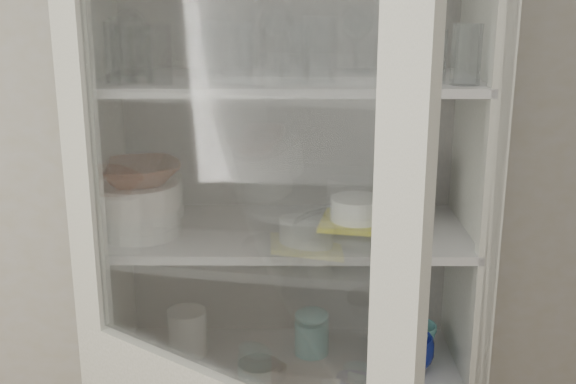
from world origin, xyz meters
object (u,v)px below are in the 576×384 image
at_px(goblet_1, 277,37).
at_px(plate_stack_front, 140,221).
at_px(mug_blue, 411,353).
at_px(white_canister, 187,332).
at_px(plate_stack_back, 141,196).
at_px(mug_teal, 417,340).
at_px(goblet_2, 357,36).
at_px(white_ramekin, 357,209).
at_px(mug_white, 387,364).
at_px(grey_bowl_stack, 403,191).
at_px(measuring_cups, 259,370).
at_px(goblet_3, 401,42).
at_px(goblet_0, 130,39).
at_px(glass_platter, 356,228).
at_px(cream_bowl, 138,196).
at_px(terracotta_bowl, 137,173).
at_px(pantry_cabinet, 288,325).
at_px(yellow_trivet, 356,222).
at_px(teal_jar, 312,334).

xyz_separation_m(goblet_1, plate_stack_front, (-0.36, -0.13, -0.46)).
xyz_separation_m(mug_blue, white_canister, (-0.63, 0.09, 0.02)).
distance_m(plate_stack_back, mug_teal, 0.88).
height_order(goblet_2, white_ramekin, goblet_2).
distance_m(plate_stack_back, mug_white, 0.81).
xyz_separation_m(grey_bowl_stack, measuring_cups, (-0.39, -0.13, -0.47)).
xyz_separation_m(goblet_3, mug_teal, (0.07, -0.05, -0.83)).
bearing_deg(goblet_0, glass_platter, -10.52).
xyz_separation_m(cream_bowl, grey_bowl_stack, (0.69, 0.09, -0.01)).
relative_size(terracotta_bowl, mug_blue, 1.73).
bearing_deg(pantry_cabinet, goblet_0, 178.23).
bearing_deg(white_canister, yellow_trivet, -9.06).
bearing_deg(pantry_cabinet, terracotta_bowl, -162.51).
bearing_deg(goblet_1, glass_platter, -26.75).
bearing_deg(measuring_cups, mug_blue, 6.61).
bearing_deg(goblet_3, grey_bowl_stack, -75.18).
bearing_deg(glass_platter, goblet_1, 153.25).
distance_m(goblet_2, yellow_trivet, 0.49).
bearing_deg(terracotta_bowl, plate_stack_front, 0.00).
xyz_separation_m(white_ramekin, mug_teal, (0.19, 0.06, -0.41)).
relative_size(goblet_0, glass_platter, 0.53).
xyz_separation_m(goblet_2, terracotta_bowl, (-0.57, -0.16, -0.33)).
height_order(goblet_0, goblet_1, goblet_1).
bearing_deg(mug_teal, glass_platter, 178.02).
xyz_separation_m(glass_platter, mug_white, (0.09, -0.07, -0.36)).
relative_size(goblet_1, grey_bowl_stack, 1.03).
xyz_separation_m(white_ramekin, white_canister, (-0.47, 0.07, -0.39)).
xyz_separation_m(mug_teal, mug_white, (-0.10, -0.13, -0.00)).
xyz_separation_m(mug_blue, teal_jar, (-0.27, 0.09, 0.01)).
bearing_deg(cream_bowl, pantry_cabinet, 17.49).
distance_m(terracotta_bowl, mug_white, 0.83).
height_order(pantry_cabinet, goblet_0, pantry_cabinet).
relative_size(glass_platter, mug_blue, 2.61).
xyz_separation_m(plate_stack_front, mug_blue, (0.72, 0.01, -0.38)).
bearing_deg(white_ramekin, white_canister, 170.94).
height_order(mug_teal, white_canister, white_canister).
bearing_deg(plate_stack_back, mug_blue, -10.59).
bearing_deg(grey_bowl_stack, terracotta_bowl, -172.64).
relative_size(white_ramekin, mug_white, 1.29).
relative_size(white_ramekin, mug_teal, 1.29).
bearing_deg(mug_teal, yellow_trivet, 178.02).
distance_m(plate_stack_back, white_ramekin, 0.60).
bearing_deg(goblet_2, goblet_0, -177.62).
bearing_deg(yellow_trivet, cream_bowl, -177.53).
height_order(goblet_2, white_canister, goblet_2).
bearing_deg(goblet_1, goblet_0, 179.37).
bearing_deg(mug_white, pantry_cabinet, 164.18).
bearing_deg(glass_platter, goblet_2, 89.57).
xyz_separation_m(pantry_cabinet, yellow_trivet, (0.18, -0.10, 0.35)).
height_order(plate_stack_back, measuring_cups, plate_stack_back).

